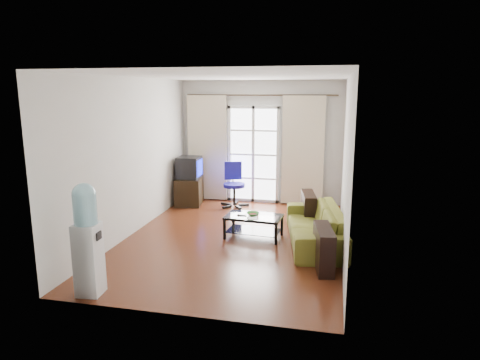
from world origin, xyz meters
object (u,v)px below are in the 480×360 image
coffee_table (254,223)px  tv_stand (189,191)px  crt_tv (188,167)px  task_chair (234,193)px  sofa (315,225)px  water_cooler (87,237)px

coffee_table → tv_stand: tv_stand is taller
coffee_table → tv_stand: size_ratio=1.22×
crt_tv → task_chair: bearing=-0.1°
coffee_table → crt_tv: crt_tv is taller
sofa → task_chair: bearing=-146.3°
crt_tv → coffee_table: bearing=-48.0°
coffee_table → crt_tv: 2.67m
coffee_table → crt_tv: size_ratio=1.83×
sofa → water_cooler: (-2.61, -2.46, 0.44)m
task_chair → water_cooler: water_cooler is taller
crt_tv → water_cooler: (0.24, -4.36, -0.09)m
sofa → crt_tv: 3.47m
sofa → coffee_table: bearing=-101.8°
crt_tv → water_cooler: bearing=-89.1°
coffee_table → task_chair: task_chair is taller
tv_stand → crt_tv: size_ratio=1.50×
coffee_table → water_cooler: 2.99m
tv_stand → coffee_table: bearing=-55.8°
coffee_table → tv_stand: bearing=133.8°
sofa → task_chair: size_ratio=2.26×
crt_tv → tv_stand: bearing=88.3°
water_cooler → task_chair: bearing=75.2°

